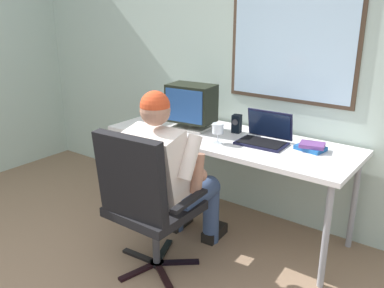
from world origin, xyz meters
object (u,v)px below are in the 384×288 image
at_px(desk, 228,144).
at_px(office_chair, 144,197).
at_px(book_stack, 311,147).
at_px(person_seated, 169,173).
at_px(wine_glass, 218,129).
at_px(laptop, 265,135).
at_px(desk_speaker, 237,124).
at_px(crt_monitor, 191,104).

distance_m(desk, office_chair, 0.86).
xyz_separation_m(desk, book_stack, (0.61, 0.09, 0.08)).
bearing_deg(book_stack, office_chair, -126.91).
distance_m(desk, person_seated, 0.59).
distance_m(desk, wine_glass, 0.23).
xyz_separation_m(laptop, desk_speaker, (-0.29, 0.08, 0.01)).
height_order(crt_monitor, laptop, crt_monitor).
relative_size(desk_speaker, book_stack, 0.67).
relative_size(person_seated, desk_speaker, 8.60).
relative_size(laptop, book_stack, 1.68).
xyz_separation_m(office_chair, crt_monitor, (-0.27, 0.85, 0.39)).
relative_size(person_seated, wine_glass, 8.31).
distance_m(laptop, desk_speaker, 0.30).
xyz_separation_m(person_seated, wine_glass, (0.12, 0.41, 0.22)).
height_order(person_seated, book_stack, person_seated).
relative_size(laptop, desk_speaker, 2.52).
xyz_separation_m(desk, crt_monitor, (-0.36, 0.01, 0.26)).
xyz_separation_m(wine_glass, book_stack, (0.60, 0.25, -0.08)).
bearing_deg(crt_monitor, desk, -1.74).
xyz_separation_m(desk_speaker, book_stack, (0.62, -0.05, -0.05)).
xyz_separation_m(person_seated, crt_monitor, (-0.25, 0.59, 0.32)).
bearing_deg(person_seated, laptop, 58.68).
bearing_deg(crt_monitor, laptop, 3.74).
bearing_deg(book_stack, laptop, -173.93).
xyz_separation_m(office_chair, person_seated, (-0.02, 0.27, 0.07)).
bearing_deg(laptop, crt_monitor, -176.26).
distance_m(person_seated, wine_glass, 0.48).
distance_m(crt_monitor, desk_speaker, 0.39).
distance_m(desk, desk_speaker, 0.19).
bearing_deg(laptop, book_stack, 6.07).
height_order(desk, wine_glass, wine_glass).
height_order(crt_monitor, desk_speaker, crt_monitor).
bearing_deg(laptop, office_chair, -112.28).
bearing_deg(laptop, desk, -169.26).
height_order(crt_monitor, book_stack, crt_monitor).
distance_m(office_chair, laptop, 1.00).
distance_m(crt_monitor, wine_glass, 0.42).
bearing_deg(crt_monitor, book_stack, 4.55).
bearing_deg(laptop, wine_glass, -140.57).
bearing_deg(person_seated, office_chair, -86.39).
bearing_deg(wine_glass, person_seated, -106.03).
relative_size(wine_glass, desk_speaker, 1.04).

